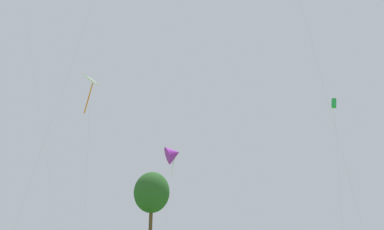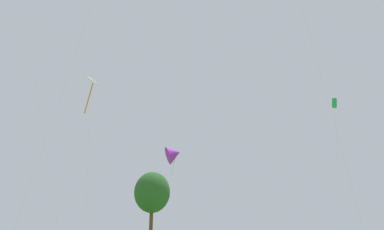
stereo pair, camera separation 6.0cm
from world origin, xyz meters
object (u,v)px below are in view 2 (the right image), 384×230
at_px(kite_flying_4, 91,83).
at_px(park_tree_0, 152,192).
at_px(kite_flying_1, 174,154).
at_px(kite_flying_2, 334,104).

distance_m(kite_flying_4, park_tree_0, 16.52).
xyz_separation_m(kite_flying_1, kite_flying_4, (7.59, -22.85, 1.72)).
height_order(kite_flying_2, kite_flying_4, kite_flying_2).
height_order(kite_flying_1, kite_flying_2, kite_flying_2).
bearing_deg(kite_flying_2, park_tree_0, -163.87).
relative_size(kite_flying_2, kite_flying_4, 1.02).
bearing_deg(kite_flying_4, kite_flying_2, 49.29).
distance_m(kite_flying_2, kite_flying_4, 25.95).
bearing_deg(park_tree_0, kite_flying_4, -74.20).
relative_size(kite_flying_2, park_tree_0, 1.84).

